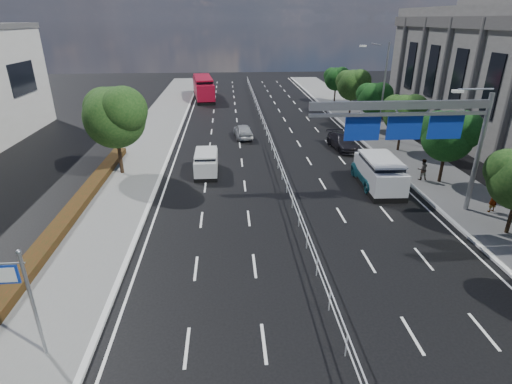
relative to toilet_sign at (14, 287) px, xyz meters
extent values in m
plane|color=black|center=(10.95, 0.00, -2.94)|extent=(160.00, 160.00, 0.00)
cube|color=slate|center=(-0.55, 0.00, -2.87)|extent=(5.00, 140.00, 0.14)
cube|color=silver|center=(1.95, 0.00, -2.87)|extent=(0.25, 140.00, 0.15)
cube|color=silver|center=(10.95, 22.50, -1.94)|extent=(0.05, 85.00, 0.05)
cube|color=silver|center=(10.95, 22.50, -2.39)|extent=(0.05, 85.00, 0.05)
cube|color=black|center=(-2.35, 5.00, -2.58)|extent=(1.00, 36.00, 0.44)
cylinder|color=gray|center=(0.45, 0.00, -0.84)|extent=(0.12, 0.12, 4.20)
sphere|color=gray|center=(0.45, 0.00, 1.31)|extent=(0.18, 0.18, 0.18)
cylinder|color=gray|center=(-0.10, 0.00, 0.91)|extent=(1.30, 0.07, 0.07)
cylinder|color=gray|center=(21.55, 10.00, 0.66)|extent=(0.28, 0.28, 7.20)
cube|color=gray|center=(16.55, 10.00, 3.66)|extent=(10.20, 0.25, 0.45)
cube|color=gray|center=(16.55, 10.00, 3.16)|extent=(10.20, 0.18, 0.18)
cylinder|color=gray|center=(20.55, 10.00, 4.46)|extent=(2.00, 0.10, 0.10)
cube|color=silver|center=(19.55, 10.00, 4.36)|extent=(0.60, 0.25, 0.15)
cube|color=#0D2C95|center=(19.35, 10.18, 2.36)|extent=(2.00, 0.08, 1.40)
cube|color=white|center=(19.35, 10.23, 2.36)|extent=(1.80, 0.02, 1.20)
cube|color=#0D2C95|center=(16.95, 10.18, 2.36)|extent=(2.00, 0.08, 1.40)
cube|color=white|center=(16.95, 10.23, 2.36)|extent=(1.80, 0.02, 1.20)
cube|color=#0D2C95|center=(14.55, 10.18, 2.36)|extent=(2.00, 0.08, 1.40)
cube|color=white|center=(14.55, 10.23, 2.36)|extent=(1.80, 0.02, 1.20)
cylinder|color=gray|center=(21.75, 26.00, 1.56)|extent=(0.16, 0.16, 9.00)
cylinder|color=gray|center=(20.55, 26.00, 5.86)|extent=(0.10, 2.40, 0.10)
cube|color=silver|center=(19.35, 26.00, 5.71)|extent=(0.60, 0.25, 0.15)
cube|color=#4C4947|center=(27.85, 22.00, 7.66)|extent=(0.40, 36.00, 1.00)
cylinder|color=black|center=(-1.05, 18.00, -1.19)|extent=(0.28, 0.28, 3.50)
sphere|color=#143410|center=(-1.05, 18.00, 1.40)|extent=(4.40, 4.40, 4.40)
sphere|color=#143410|center=(-0.17, 17.34, 2.10)|extent=(3.30, 3.30, 3.30)
sphere|color=#143410|center=(-1.82, 18.66, 1.96)|extent=(3.08, 3.08, 3.08)
cylinder|color=black|center=(22.15, 7.00, -1.64)|extent=(0.21, 0.21, 2.60)
sphere|color=#143410|center=(21.59, 7.48, 0.70)|extent=(2.24, 2.24, 2.24)
cylinder|color=black|center=(22.15, 14.50, -1.54)|extent=(0.22, 0.22, 2.80)
sphere|color=black|center=(22.15, 14.50, 0.53)|extent=(3.50, 3.50, 3.50)
sphere|color=black|center=(22.85, 13.97, 1.09)|extent=(2.62, 2.62, 2.62)
sphere|color=black|center=(21.54, 15.03, 0.98)|extent=(2.45, 2.45, 2.45)
cylinder|color=black|center=(22.15, 22.00, -1.59)|extent=(0.22, 0.22, 2.70)
sphere|color=#143410|center=(22.15, 22.00, 0.40)|extent=(3.30, 3.30, 3.30)
sphere|color=#143410|center=(22.81, 21.50, 0.94)|extent=(2.48, 2.48, 2.47)
sphere|color=#143410|center=(21.58, 22.50, 0.84)|extent=(2.31, 2.31, 2.31)
cylinder|color=black|center=(22.15, 29.50, -1.62)|extent=(0.21, 0.21, 2.65)
sphere|color=black|center=(22.15, 29.50, 0.34)|extent=(3.20, 3.20, 3.20)
sphere|color=black|center=(22.79, 29.02, 0.87)|extent=(2.40, 2.40, 2.40)
sphere|color=black|center=(21.59, 29.98, 0.77)|extent=(2.24, 2.24, 2.24)
cylinder|color=black|center=(22.15, 37.00, -1.52)|extent=(0.23, 0.23, 2.85)
sphere|color=#143410|center=(22.15, 37.00, 0.59)|extent=(3.60, 3.60, 3.60)
sphere|color=#143410|center=(22.87, 36.46, 1.16)|extent=(2.70, 2.70, 2.70)
sphere|color=#143410|center=(21.52, 37.54, 1.05)|extent=(2.52, 2.52, 2.52)
cylinder|color=black|center=(22.15, 44.50, -1.64)|extent=(0.21, 0.21, 2.60)
sphere|color=black|center=(22.15, 44.50, 0.28)|extent=(3.10, 3.10, 3.10)
sphere|color=black|center=(22.77, 44.03, 0.80)|extent=(2.32, 2.33, 2.32)
sphere|color=black|center=(21.61, 44.97, 0.70)|extent=(2.17, 2.17, 2.17)
cube|color=black|center=(5.36, 17.79, -2.80)|extent=(1.71, 3.95, 0.28)
cube|color=beige|center=(5.36, 17.79, -2.12)|extent=(1.68, 3.88, 1.17)
cube|color=black|center=(5.36, 17.79, -1.54)|extent=(1.54, 2.79, 0.52)
cube|color=beige|center=(5.36, 17.79, -1.28)|extent=(1.61, 3.02, 0.10)
cylinder|color=black|center=(4.66, 16.51, -2.65)|extent=(0.25, 0.58, 0.58)
cylinder|color=black|center=(6.07, 16.51, -2.65)|extent=(0.25, 0.58, 0.58)
cylinder|color=black|center=(4.66, 19.07, -2.65)|extent=(0.25, 0.58, 0.58)
cylinder|color=black|center=(6.06, 19.07, -2.65)|extent=(0.25, 0.58, 0.58)
cube|color=black|center=(3.67, 48.97, -2.79)|extent=(3.75, 10.72, 0.31)
cube|color=maroon|center=(3.67, 48.97, -1.44)|extent=(3.67, 10.51, 2.13)
cube|color=black|center=(3.67, 48.97, -0.37)|extent=(3.13, 7.62, 0.94)
cube|color=maroon|center=(3.67, 48.97, 0.10)|extent=(3.30, 8.25, 0.19)
cylinder|color=black|center=(3.06, 45.48, -2.62)|extent=(0.35, 0.67, 0.65)
cylinder|color=black|center=(5.10, 45.73, -2.62)|extent=(0.35, 0.67, 0.65)
cylinder|color=black|center=(2.24, 52.22, -2.62)|extent=(0.35, 0.67, 0.65)
cylinder|color=black|center=(4.28, 52.46, -2.62)|extent=(0.35, 0.67, 0.65)
imported|color=#9EA0A5|center=(8.58, 27.53, -2.27)|extent=(2.04, 4.14, 1.36)
imported|color=black|center=(3.61, 50.56, -2.19)|extent=(2.03, 4.73, 1.52)
cube|color=black|center=(17.45, 14.00, -2.76)|extent=(2.42, 5.38, 0.36)
cube|color=#A7AAAF|center=(17.45, 14.00, -1.88)|extent=(2.37, 5.27, 1.50)
cube|color=black|center=(17.45, 14.00, -1.13)|extent=(2.15, 3.81, 0.66)
cube|color=#A7AAAF|center=(17.45, 14.00, -0.80)|extent=(2.25, 4.13, 0.13)
cylinder|color=black|center=(16.47, 12.31, -2.57)|extent=(0.34, 0.76, 0.75)
cylinder|color=black|center=(18.33, 12.25, -2.57)|extent=(0.34, 0.76, 0.75)
cylinder|color=black|center=(16.58, 15.75, -2.57)|extent=(0.34, 0.76, 0.75)
cylinder|color=black|center=(18.43, 15.69, -2.57)|extent=(0.34, 0.76, 0.75)
imported|color=#175B69|center=(17.45, 14.51, -2.23)|extent=(2.48, 5.21, 1.44)
imported|color=black|center=(17.45, 23.12, -2.28)|extent=(2.43, 4.78, 1.33)
imported|color=gray|center=(22.87, 9.55, -1.94)|extent=(0.74, 0.61, 1.72)
imported|color=gray|center=(20.99, 14.94, -2.02)|extent=(0.78, 0.62, 1.57)
camera|label=1|loc=(7.06, -11.12, 7.99)|focal=28.00mm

